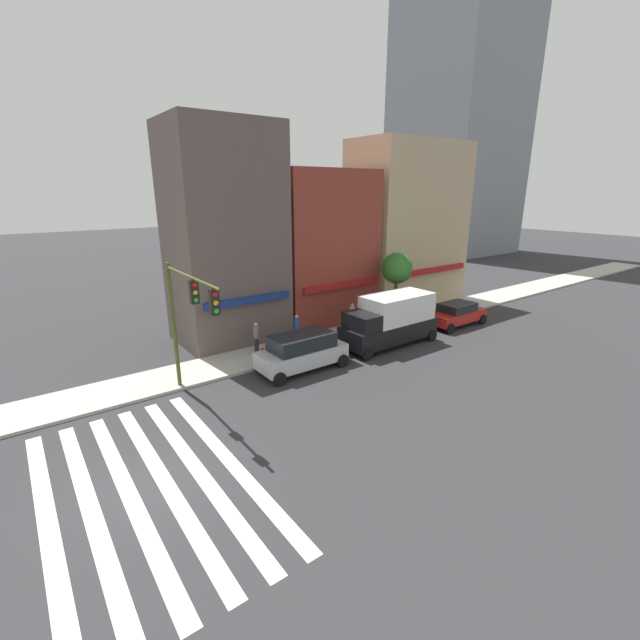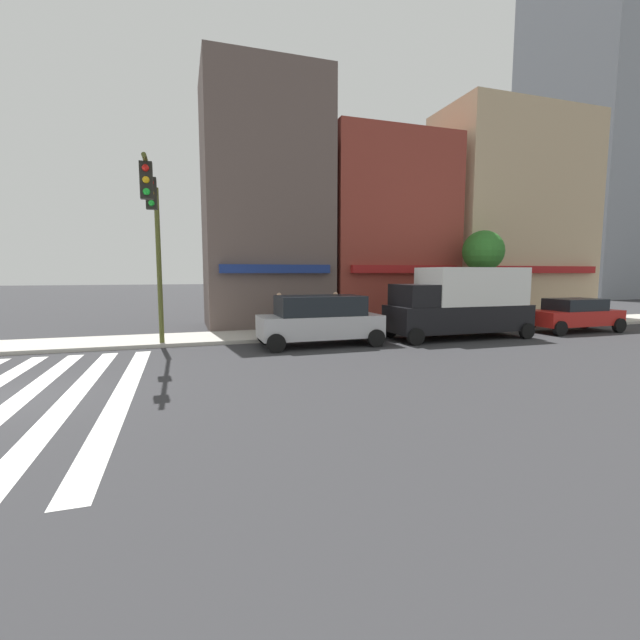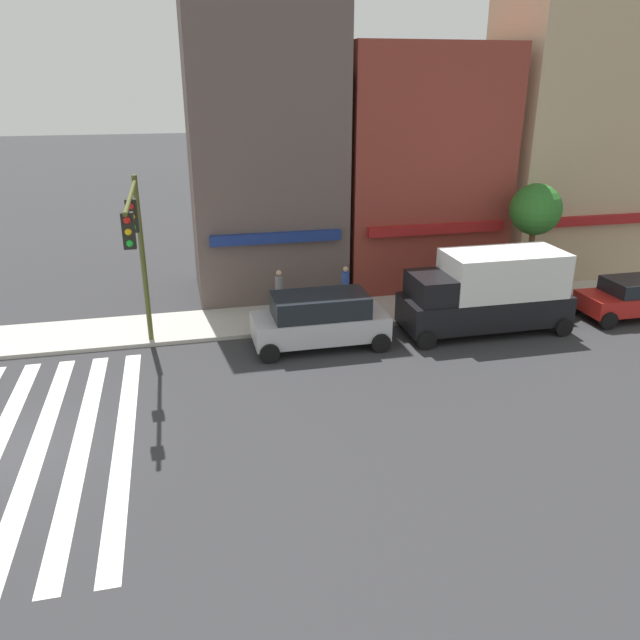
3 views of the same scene
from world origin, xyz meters
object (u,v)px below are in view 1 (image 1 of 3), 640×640
(box_truck_black, at_px, (390,319))
(pedestrian_grey_coat, at_px, (256,337))
(street_tree, at_px, (397,269))
(traffic_signal, at_px, (188,308))
(sedan_red, at_px, (456,314))
(suv_silver, at_px, (302,351))
(pedestrian_white_shirt, at_px, (352,316))
(pedestrian_blue_shirt, at_px, (297,328))
(fire_hydrant, at_px, (263,355))

(box_truck_black, height_order, pedestrian_grey_coat, box_truck_black)
(box_truck_black, distance_m, street_tree, 4.91)
(traffic_signal, bearing_deg, sedan_red, 1.18)
(suv_silver, height_order, pedestrian_white_shirt, suv_silver)
(box_truck_black, distance_m, pedestrian_blue_shirt, 5.59)
(pedestrian_grey_coat, distance_m, fire_hydrant, 1.69)
(sedan_red, relative_size, pedestrian_white_shirt, 2.49)
(pedestrian_blue_shirt, bearing_deg, pedestrian_white_shirt, -16.49)
(box_truck_black, distance_m, pedestrian_grey_coat, 7.96)
(pedestrian_grey_coat, distance_m, pedestrian_blue_shirt, 2.67)
(pedestrian_white_shirt, distance_m, fire_hydrant, 7.64)
(fire_hydrant, bearing_deg, sedan_red, -6.86)
(pedestrian_grey_coat, xyz_separation_m, pedestrian_white_shirt, (7.02, -0.05, 0.00))
(traffic_signal, bearing_deg, pedestrian_grey_coat, 36.36)
(pedestrian_grey_coat, distance_m, street_tree, 10.93)
(pedestrian_blue_shirt, height_order, fire_hydrant, pedestrian_blue_shirt)
(suv_silver, height_order, box_truck_black, box_truck_black)
(suv_silver, relative_size, box_truck_black, 0.76)
(suv_silver, xyz_separation_m, pedestrian_grey_coat, (-0.88, 3.26, 0.04))
(traffic_signal, xyz_separation_m, street_tree, (15.50, 3.18, -0.48))
(pedestrian_blue_shirt, bearing_deg, sedan_red, -33.14)
(traffic_signal, distance_m, pedestrian_blue_shirt, 9.03)
(pedestrian_grey_coat, bearing_deg, box_truck_black, 141.10)
(suv_silver, relative_size, pedestrian_white_shirt, 2.66)
(pedestrian_white_shirt, xyz_separation_m, fire_hydrant, (-7.48, -1.52, -0.46))
(fire_hydrant, bearing_deg, pedestrian_white_shirt, 11.48)
(suv_silver, xyz_separation_m, fire_hydrant, (-1.34, 1.70, -0.42))
(pedestrian_grey_coat, xyz_separation_m, fire_hydrant, (-0.46, -1.56, -0.46))
(traffic_signal, distance_m, street_tree, 15.83)
(sedan_red, relative_size, pedestrian_grey_coat, 2.49)
(box_truck_black, bearing_deg, fire_hydrant, 167.77)
(pedestrian_blue_shirt, relative_size, pedestrian_white_shirt, 1.00)
(box_truck_black, distance_m, sedan_red, 6.49)
(pedestrian_white_shirt, bearing_deg, pedestrian_grey_coat, -138.85)
(fire_hydrant, bearing_deg, box_truck_black, -12.46)
(traffic_signal, height_order, box_truck_black, traffic_signal)
(street_tree, bearing_deg, traffic_signal, -168.40)
(sedan_red, distance_m, fire_hydrant, 14.24)
(pedestrian_grey_coat, bearing_deg, pedestrian_blue_shirt, 163.46)
(suv_silver, relative_size, sedan_red, 1.07)
(box_truck_black, relative_size, pedestrian_white_shirt, 3.51)
(sedan_red, relative_size, fire_hydrant, 5.23)
(pedestrian_grey_coat, relative_size, pedestrian_blue_shirt, 1.00)
(box_truck_black, bearing_deg, street_tree, 40.42)
(pedestrian_grey_coat, height_order, fire_hydrant, pedestrian_grey_coat)
(pedestrian_grey_coat, bearing_deg, sedan_red, 151.96)
(traffic_signal, xyz_separation_m, pedestrian_grey_coat, (4.95, 3.65, -3.28))
(suv_silver, bearing_deg, sedan_red, -0.06)
(box_truck_black, xyz_separation_m, pedestrian_grey_coat, (-7.24, 3.26, -0.51))
(fire_hydrant, relative_size, street_tree, 0.17)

